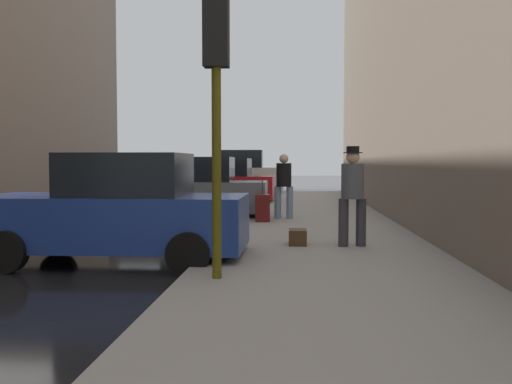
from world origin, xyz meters
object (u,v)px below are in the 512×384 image
Objects in this scene: parked_red_hatchback at (221,183)px; duffel_bag at (298,237)px; parked_gray_coupe at (193,191)px; pedestrian_with_beanie at (353,191)px; parked_blue_sedan at (118,211)px; fire_hydrant at (260,200)px; rolling_suitcase at (262,208)px; parked_white_van at (239,174)px; traffic_light at (216,75)px; pedestrian_in_jeans at (284,183)px.

parked_red_hatchback reaches higher than duffel_bag.
duffel_bag is at bearing -62.28° from parked_gray_coupe.
parked_red_hatchback is 2.40× the size of pedestrian_with_beanie.
parked_gray_coupe is 9.59× the size of duffel_bag.
parked_blue_sedan is 5.98× the size of fire_hydrant.
parked_red_hatchback is 7.78m from rolling_suitcase.
fire_hydrant is 2.69m from rolling_suitcase.
rolling_suitcase is (0.22, -2.68, -0.01)m from fire_hydrant.
pedestrian_with_beanie is at bearing -66.30° from rolling_suitcase.
parked_white_van reaches higher than pedestrian_with_beanie.
rolling_suitcase is (0.17, 7.12, -2.27)m from traffic_light.
parked_gray_coupe is at bearing 102.21° from traffic_light.
parked_red_hatchback is 2.49× the size of pedestrian_in_jeans.
parked_white_van is 21.72m from traffic_light.
pedestrian_with_beanie reaches higher than parked_red_hatchback.
parked_gray_coupe is 8.97m from traffic_light.
fire_hydrant is (1.80, 8.04, -0.35)m from parked_blue_sedan.
duffel_bag is (-0.96, 0.11, -0.85)m from pedestrian_with_beanie.
pedestrian_in_jeans is at bearing 84.92° from traffic_light.
parked_red_hatchback is 14.86m from traffic_light.
duffel_bag is (1.05, 3.03, -2.47)m from traffic_light.
rolling_suitcase is at bearing -35.48° from parked_gray_coupe.
traffic_light reaches higher than duffel_bag.
parked_white_van reaches higher than parked_gray_coupe.
parked_blue_sedan and parked_gray_coupe have the same top height.
parked_red_hatchback is at bearing 90.00° from parked_gray_coupe.
parked_red_hatchback is 7.22m from pedestrian_in_jeans.
parked_gray_coupe is at bearing 165.02° from pedestrian_in_jeans.
fire_hydrant is at bearing 90.29° from traffic_light.
pedestrian_in_jeans is (2.55, -0.68, 0.26)m from parked_gray_coupe.
parked_blue_sedan is 4.05× the size of rolling_suitcase.
parked_gray_coupe and parked_red_hatchback have the same top height.
fire_hydrant reaches higher than duffel_bag.
rolling_suitcase is (2.03, 5.35, -0.36)m from parked_blue_sedan.
duffel_bag is (1.10, -6.77, -0.21)m from fire_hydrant.
pedestrian_with_beanie is at bearing 16.61° from parked_blue_sedan.
parked_white_van reaches higher than fire_hydrant.
parked_white_van is (-0.00, 19.81, 0.18)m from parked_blue_sedan.
parked_white_van is 19.05m from pedestrian_with_beanie.
pedestrian_in_jeans reaches higher than duffel_bag.
parked_blue_sedan is 1.00× the size of parked_gray_coupe.
parked_blue_sedan is at bearing -110.74° from rolling_suitcase.
parked_white_van reaches higher than duffel_bag.
traffic_light is (1.85, -14.62, 1.91)m from parked_red_hatchback.
parked_white_van is at bearing 100.57° from pedestrian_in_jeans.
parked_blue_sedan is 4.05m from pedestrian_with_beanie.
rolling_suitcase is at bearing 69.26° from parked_blue_sedan.
parked_red_hatchback is at bearing 104.08° from duffel_bag.
parked_white_van is at bearing 101.72° from pedestrian_with_beanie.
traffic_light is (1.85, -1.76, 1.91)m from parked_blue_sedan.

